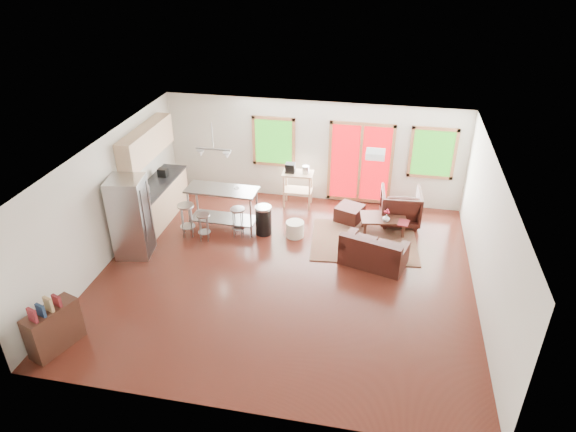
% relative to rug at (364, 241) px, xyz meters
% --- Properties ---
extents(floor, '(7.50, 7.00, 0.02)m').
position_rel_rug_xyz_m(floor, '(-1.50, -1.56, -0.02)').
color(floor, '#37140E').
rests_on(floor, ground).
extents(ceiling, '(7.50, 7.00, 0.02)m').
position_rel_rug_xyz_m(ceiling, '(-1.50, -1.56, 2.60)').
color(ceiling, silver).
rests_on(ceiling, ground).
extents(back_wall, '(7.50, 0.02, 2.60)m').
position_rel_rug_xyz_m(back_wall, '(-1.50, 1.95, 1.29)').
color(back_wall, beige).
rests_on(back_wall, ground).
extents(left_wall, '(0.02, 7.00, 2.60)m').
position_rel_rug_xyz_m(left_wall, '(-5.26, -1.56, 1.29)').
color(left_wall, beige).
rests_on(left_wall, ground).
extents(right_wall, '(0.02, 7.00, 2.60)m').
position_rel_rug_xyz_m(right_wall, '(2.26, -1.56, 1.29)').
color(right_wall, beige).
rests_on(right_wall, ground).
extents(front_wall, '(7.50, 0.02, 2.60)m').
position_rel_rug_xyz_m(front_wall, '(-1.50, -5.07, 1.29)').
color(front_wall, beige).
rests_on(front_wall, ground).
extents(window_left, '(1.10, 0.05, 1.30)m').
position_rel_rug_xyz_m(window_left, '(-2.50, 1.90, 1.49)').
color(window_left, '#17510F').
rests_on(window_left, back_wall).
extents(french_doors, '(1.60, 0.05, 2.10)m').
position_rel_rug_xyz_m(french_doors, '(-0.30, 1.90, 1.09)').
color(french_doors, '#A6050B').
rests_on(french_doors, back_wall).
extents(window_right, '(1.10, 0.05, 1.30)m').
position_rel_rug_xyz_m(window_right, '(1.40, 1.90, 1.49)').
color(window_right, '#17510F').
rests_on(window_right, back_wall).
extents(rug, '(2.50, 2.01, 0.02)m').
position_rel_rug_xyz_m(rug, '(0.00, 0.00, 0.00)').
color(rug, '#4D5E39').
rests_on(rug, floor).
extents(loveseat, '(1.48, 1.09, 0.70)m').
position_rel_rug_xyz_m(loveseat, '(0.23, -0.85, 0.27)').
color(loveseat, black).
rests_on(loveseat, floor).
extents(coffee_table, '(1.12, 0.78, 0.41)m').
position_rel_rug_xyz_m(coffee_table, '(0.38, 0.50, 0.34)').
color(coffee_table, '#371D14').
rests_on(coffee_table, floor).
extents(armchair, '(0.98, 0.92, 0.94)m').
position_rel_rug_xyz_m(armchair, '(0.76, 1.06, 0.46)').
color(armchair, black).
rests_on(armchair, floor).
extents(ottoman, '(0.74, 0.74, 0.38)m').
position_rel_rug_xyz_m(ottoman, '(-0.42, 0.91, 0.18)').
color(ottoman, black).
rests_on(ottoman, floor).
extents(pouf, '(0.51, 0.51, 0.36)m').
position_rel_rug_xyz_m(pouf, '(-1.58, -0.06, 0.17)').
color(pouf, silver).
rests_on(pouf, floor).
extents(vase, '(0.22, 0.22, 0.30)m').
position_rel_rug_xyz_m(vase, '(0.45, 0.33, 0.50)').
color(vase, silver).
rests_on(vase, coffee_table).
extents(book, '(0.24, 0.06, 0.32)m').
position_rel_rug_xyz_m(book, '(0.72, 0.32, 0.55)').
color(book, maroon).
rests_on(book, coffee_table).
extents(cabinets, '(0.64, 2.24, 2.30)m').
position_rel_rug_xyz_m(cabinets, '(-4.99, 0.14, 0.92)').
color(cabinets, tan).
rests_on(cabinets, floor).
extents(refrigerator, '(0.81, 0.79, 1.78)m').
position_rel_rug_xyz_m(refrigerator, '(-4.84, -1.42, 0.88)').
color(refrigerator, '#B7BABC').
rests_on(refrigerator, floor).
extents(island, '(1.65, 0.69, 1.03)m').
position_rel_rug_xyz_m(island, '(-3.28, -0.04, 0.70)').
color(island, '#B7BABC').
rests_on(island, floor).
extents(cup, '(0.14, 0.13, 0.12)m').
position_rel_rug_xyz_m(cup, '(-2.96, 0.06, 1.00)').
color(cup, silver).
rests_on(cup, island).
extents(bar_stool_a, '(0.47, 0.47, 0.79)m').
position_rel_rug_xyz_m(bar_stool_a, '(-4.00, -0.50, 0.58)').
color(bar_stool_a, '#B7BABC').
rests_on(bar_stool_a, floor).
extents(bar_stool_b, '(0.37, 0.37, 0.66)m').
position_rel_rug_xyz_m(bar_stool_b, '(-3.56, -0.61, 0.48)').
color(bar_stool_b, '#B7BABC').
rests_on(bar_stool_b, floor).
extents(bar_stool_c, '(0.36, 0.36, 0.70)m').
position_rel_rug_xyz_m(bar_stool_c, '(-2.86, -0.29, 0.51)').
color(bar_stool_c, '#B7BABC').
rests_on(bar_stool_c, floor).
extents(trash_can, '(0.49, 0.49, 0.70)m').
position_rel_rug_xyz_m(trash_can, '(-2.31, -0.08, 0.34)').
color(trash_can, black).
rests_on(trash_can, floor).
extents(kitchen_cart, '(0.77, 0.51, 1.15)m').
position_rel_rug_xyz_m(kitchen_cart, '(-1.81, 1.43, 0.77)').
color(kitchen_cart, tan).
rests_on(kitchen_cart, floor).
extents(bookshelf, '(0.62, 0.96, 1.06)m').
position_rel_rug_xyz_m(bookshelf, '(-4.85, -4.37, 0.40)').
color(bookshelf, '#371D14').
rests_on(bookshelf, floor).
extents(ceiling_flush, '(0.35, 0.35, 0.12)m').
position_rel_rug_xyz_m(ceiling_flush, '(0.10, -0.96, 2.52)').
color(ceiling_flush, white).
rests_on(ceiling_flush, ceiling).
extents(pendant_light, '(0.80, 0.18, 0.79)m').
position_rel_rug_xyz_m(pendant_light, '(-3.40, -0.06, 1.89)').
color(pendant_light, gray).
rests_on(pendant_light, ceiling).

